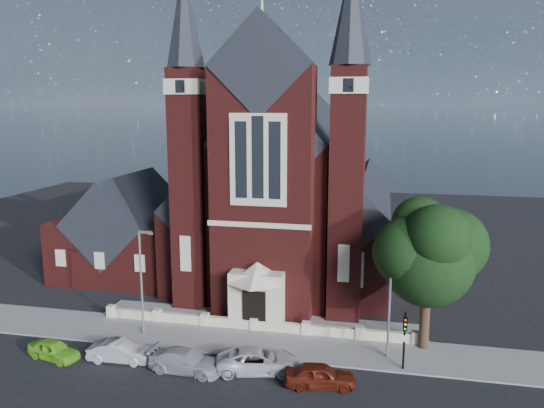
{
  "coord_description": "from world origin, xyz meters",
  "views": [
    {
      "loc": [
        9.28,
        -30.64,
        17.14
      ],
      "look_at": [
        0.21,
        12.0,
        8.91
      ],
      "focal_mm": 35.0,
      "sensor_mm": 36.0,
      "label": 1
    }
  ],
  "objects_px": {
    "street_tree": "(430,256)",
    "car_silver_a": "(120,351)",
    "traffic_signal": "(405,334)",
    "car_silver_b": "(186,361)",
    "car_lime_van": "(54,350)",
    "car_white_suv": "(258,360)",
    "street_lamp_left": "(142,277)",
    "parish_hall": "(130,234)",
    "street_lamp_right": "(391,295)",
    "car_dark_red": "(320,375)",
    "church": "(292,192)"
  },
  "relations": [
    {
      "from": "parish_hall",
      "to": "car_lime_van",
      "type": "relative_size",
      "value": 3.16
    },
    {
      "from": "car_lime_van",
      "to": "car_silver_a",
      "type": "height_order",
      "value": "car_silver_a"
    },
    {
      "from": "parish_hall",
      "to": "car_dark_red",
      "type": "height_order",
      "value": "parish_hall"
    },
    {
      "from": "street_lamp_left",
      "to": "car_dark_red",
      "type": "relative_size",
      "value": 1.85
    },
    {
      "from": "street_lamp_left",
      "to": "car_dark_red",
      "type": "bearing_deg",
      "value": -18.63
    },
    {
      "from": "car_silver_b",
      "to": "parish_hall",
      "type": "bearing_deg",
      "value": 40.61
    },
    {
      "from": "parish_hall",
      "to": "street_lamp_right",
      "type": "relative_size",
      "value": 1.51
    },
    {
      "from": "car_lime_van",
      "to": "car_silver_b",
      "type": "xyz_separation_m",
      "value": [
        9.47,
        0.22,
        0.07
      ]
    },
    {
      "from": "church",
      "to": "street_lamp_left",
      "type": "bearing_deg",
      "value": -112.66
    },
    {
      "from": "car_lime_van",
      "to": "car_silver_a",
      "type": "xyz_separation_m",
      "value": [
        4.6,
        0.63,
        0.05
      ]
    },
    {
      "from": "parish_hall",
      "to": "car_white_suv",
      "type": "height_order",
      "value": "parish_hall"
    },
    {
      "from": "street_lamp_left",
      "to": "car_silver_b",
      "type": "distance_m",
      "value": 7.86
    },
    {
      "from": "street_lamp_right",
      "to": "car_dark_red",
      "type": "distance_m",
      "value": 7.34
    },
    {
      "from": "street_lamp_right",
      "to": "church",
      "type": "bearing_deg",
      "value": 118.04
    },
    {
      "from": "car_silver_a",
      "to": "parish_hall",
      "type": "bearing_deg",
      "value": 20.84
    },
    {
      "from": "church",
      "to": "street_tree",
      "type": "distance_m",
      "value": 21.38
    },
    {
      "from": "street_lamp_right",
      "to": "car_silver_b",
      "type": "distance_m",
      "value": 14.26
    },
    {
      "from": "street_tree",
      "to": "street_lamp_right",
      "type": "xyz_separation_m",
      "value": [
        -2.51,
        -1.71,
        -2.36
      ]
    },
    {
      "from": "church",
      "to": "street_tree",
      "type": "relative_size",
      "value": 3.26
    },
    {
      "from": "church",
      "to": "car_dark_red",
      "type": "distance_m",
      "value": 25.46
    },
    {
      "from": "traffic_signal",
      "to": "car_white_suv",
      "type": "height_order",
      "value": "traffic_signal"
    },
    {
      "from": "street_tree",
      "to": "traffic_signal",
      "type": "bearing_deg",
      "value": -115.95
    },
    {
      "from": "traffic_signal",
      "to": "car_silver_a",
      "type": "distance_m",
      "value": 18.98
    },
    {
      "from": "street_lamp_left",
      "to": "car_silver_b",
      "type": "bearing_deg",
      "value": -42.2
    },
    {
      "from": "car_lime_van",
      "to": "car_white_suv",
      "type": "distance_m",
      "value": 14.13
    },
    {
      "from": "traffic_signal",
      "to": "car_silver_b",
      "type": "relative_size",
      "value": 0.8
    },
    {
      "from": "parish_hall",
      "to": "street_tree",
      "type": "relative_size",
      "value": 1.14
    },
    {
      "from": "church",
      "to": "car_silver_b",
      "type": "relative_size",
      "value": 7.0
    },
    {
      "from": "street_tree",
      "to": "car_white_suv",
      "type": "bearing_deg",
      "value": -153.92
    },
    {
      "from": "street_tree",
      "to": "car_white_suv",
      "type": "distance_m",
      "value": 13.56
    },
    {
      "from": "traffic_signal",
      "to": "car_white_suv",
      "type": "relative_size",
      "value": 0.73
    },
    {
      "from": "street_tree",
      "to": "car_silver_a",
      "type": "height_order",
      "value": "street_tree"
    },
    {
      "from": "street_lamp_left",
      "to": "car_white_suv",
      "type": "relative_size",
      "value": 1.48
    },
    {
      "from": "street_tree",
      "to": "car_silver_a",
      "type": "bearing_deg",
      "value": -163.8
    },
    {
      "from": "church",
      "to": "parish_hall",
      "type": "relative_size",
      "value": 2.86
    },
    {
      "from": "church",
      "to": "street_lamp_left",
      "type": "xyz_separation_m",
      "value": [
        -7.91,
        -18.94,
        -3.59
      ]
    },
    {
      "from": "church",
      "to": "car_silver_a",
      "type": "relative_size",
      "value": 8.14
    },
    {
      "from": "street_tree",
      "to": "car_lime_van",
      "type": "bearing_deg",
      "value": -165.31
    },
    {
      "from": "car_dark_red",
      "to": "church",
      "type": "bearing_deg",
      "value": 5.03
    },
    {
      "from": "parish_hall",
      "to": "car_white_suv",
      "type": "xyz_separation_m",
      "value": [
        17.77,
        -17.59,
        -3.25
      ]
    },
    {
      "from": "car_silver_a",
      "to": "car_silver_b",
      "type": "relative_size",
      "value": 0.86
    },
    {
      "from": "parish_hall",
      "to": "street_lamp_right",
      "type": "height_order",
      "value": "parish_hall"
    },
    {
      "from": "car_white_suv",
      "to": "street_tree",
      "type": "bearing_deg",
      "value": -76.58
    },
    {
      "from": "car_silver_b",
      "to": "car_white_suv",
      "type": "distance_m",
      "value": 4.72
    },
    {
      "from": "car_lime_van",
      "to": "parish_hall",
      "type": "bearing_deg",
      "value": 25.01
    },
    {
      "from": "parish_hall",
      "to": "car_silver_b",
      "type": "bearing_deg",
      "value": -54.72
    },
    {
      "from": "street_lamp_right",
      "to": "car_white_suv",
      "type": "relative_size",
      "value": 1.48
    },
    {
      "from": "car_white_suv",
      "to": "car_dark_red",
      "type": "bearing_deg",
      "value": -117.13
    },
    {
      "from": "parish_hall",
      "to": "car_silver_b",
      "type": "xyz_separation_m",
      "value": [
        13.16,
        -18.6,
        -3.29
      ]
    },
    {
      "from": "street_tree",
      "to": "church",
      "type": "bearing_deg",
      "value": 126.17
    }
  ]
}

